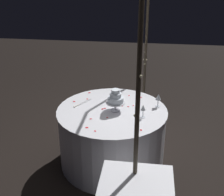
{
  "coord_description": "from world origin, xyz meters",
  "views": [
    {
      "loc": [
        3.07,
        0.41,
        2.3
      ],
      "look_at": [
        0.0,
        0.0,
        0.88
      ],
      "focal_mm": 48.04,
      "sensor_mm": 36.0,
      "label": 1
    }
  ],
  "objects_px": {
    "cake_knife": "(82,103)",
    "wine_glass_0": "(143,108)",
    "decorative_arch": "(144,43)",
    "wine_glass_2": "(114,93)",
    "main_table": "(112,136)",
    "wine_glass_1": "(158,97)",
    "tiered_cake": "(115,98)"
  },
  "relations": [
    {
      "from": "decorative_arch",
      "to": "main_table",
      "type": "distance_m",
      "value": 1.21
    },
    {
      "from": "cake_knife",
      "to": "wine_glass_1",
      "type": "bearing_deg",
      "value": 92.97
    },
    {
      "from": "wine_glass_0",
      "to": "cake_knife",
      "type": "xyz_separation_m",
      "value": [
        -0.24,
        -0.75,
        -0.11
      ]
    },
    {
      "from": "tiered_cake",
      "to": "wine_glass_2",
      "type": "height_order",
      "value": "tiered_cake"
    },
    {
      "from": "decorative_arch",
      "to": "main_table",
      "type": "bearing_deg",
      "value": -90.0
    },
    {
      "from": "main_table",
      "to": "tiered_cake",
      "type": "xyz_separation_m",
      "value": [
        0.01,
        0.04,
        0.51
      ]
    },
    {
      "from": "wine_glass_1",
      "to": "cake_knife",
      "type": "height_order",
      "value": "wine_glass_1"
    },
    {
      "from": "cake_knife",
      "to": "wine_glass_0",
      "type": "bearing_deg",
      "value": 71.99
    },
    {
      "from": "wine_glass_0",
      "to": "wine_glass_1",
      "type": "distance_m",
      "value": 0.33
    },
    {
      "from": "main_table",
      "to": "cake_knife",
      "type": "relative_size",
      "value": 4.88
    },
    {
      "from": "decorative_arch",
      "to": "wine_glass_2",
      "type": "distance_m",
      "value": 0.8
    },
    {
      "from": "main_table",
      "to": "wine_glass_2",
      "type": "relative_size",
      "value": 8.04
    },
    {
      "from": "wine_glass_1",
      "to": "cake_knife",
      "type": "relative_size",
      "value": 0.61
    },
    {
      "from": "main_table",
      "to": "wine_glass_1",
      "type": "distance_m",
      "value": 0.73
    },
    {
      "from": "decorative_arch",
      "to": "wine_glass_0",
      "type": "xyz_separation_m",
      "value": [
        0.13,
        0.02,
        -0.7
      ]
    },
    {
      "from": "wine_glass_0",
      "to": "wine_glass_2",
      "type": "distance_m",
      "value": 0.51
    },
    {
      "from": "main_table",
      "to": "wine_glass_2",
      "type": "bearing_deg",
      "value": -179.45
    },
    {
      "from": "tiered_cake",
      "to": "decorative_arch",
      "type": "bearing_deg",
      "value": 91.78
    },
    {
      "from": "main_table",
      "to": "tiered_cake",
      "type": "bearing_deg",
      "value": 77.44
    },
    {
      "from": "main_table",
      "to": "cake_knife",
      "type": "height_order",
      "value": "cake_knife"
    },
    {
      "from": "tiered_cake",
      "to": "wine_glass_0",
      "type": "bearing_deg",
      "value": 69.12
    },
    {
      "from": "decorative_arch",
      "to": "wine_glass_2",
      "type": "bearing_deg",
      "value": -123.16
    },
    {
      "from": "tiered_cake",
      "to": "wine_glass_1",
      "type": "relative_size",
      "value": 1.65
    },
    {
      "from": "wine_glass_2",
      "to": "tiered_cake",
      "type": "bearing_deg",
      "value": 10.66
    },
    {
      "from": "tiered_cake",
      "to": "wine_glass_0",
      "type": "xyz_separation_m",
      "value": [
        0.12,
        0.32,
        -0.04
      ]
    },
    {
      "from": "tiered_cake",
      "to": "wine_glass_2",
      "type": "xyz_separation_m",
      "value": [
        -0.23,
        -0.04,
        -0.03
      ]
    },
    {
      "from": "decorative_arch",
      "to": "cake_knife",
      "type": "bearing_deg",
      "value": -98.81
    },
    {
      "from": "main_table",
      "to": "tiered_cake",
      "type": "relative_size",
      "value": 4.88
    },
    {
      "from": "decorative_arch",
      "to": "wine_glass_0",
      "type": "bearing_deg",
      "value": 10.3
    },
    {
      "from": "wine_glass_0",
      "to": "wine_glass_1",
      "type": "height_order",
      "value": "wine_glass_1"
    },
    {
      "from": "main_table",
      "to": "wine_glass_2",
      "type": "xyz_separation_m",
      "value": [
        -0.22,
        -0.0,
        0.48
      ]
    },
    {
      "from": "wine_glass_1",
      "to": "wine_glass_2",
      "type": "distance_m",
      "value": 0.53
    }
  ]
}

